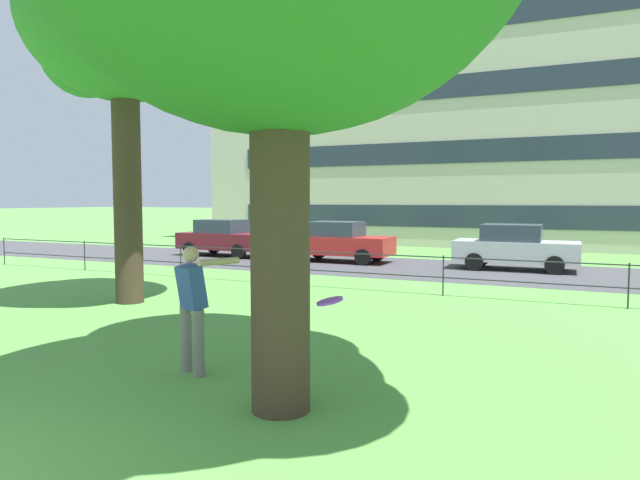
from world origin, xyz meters
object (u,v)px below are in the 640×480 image
at_px(tree_large_lawn, 120,19).
at_px(apartment_building_background, 510,131).
at_px(frisbee, 330,301).
at_px(car_silver_far_left, 515,247).
at_px(person_thrower, 192,305).
at_px(car_maroon_left, 225,238).
at_px(car_red_right, 339,241).

bearing_deg(tree_large_lawn, apartment_building_background, 77.43).
bearing_deg(apartment_building_background, frisbee, -86.83).
bearing_deg(car_silver_far_left, apartment_building_background, 97.18).
xyz_separation_m(person_thrower, car_maroon_left, (-8.93, 13.81, -0.16)).
distance_m(person_thrower, frisbee, 2.71).
relative_size(frisbee, car_red_right, 0.09).
height_order(tree_large_lawn, car_silver_far_left, tree_large_lawn).
xyz_separation_m(car_maroon_left, apartment_building_background, (9.73, 15.44, 5.70)).
relative_size(car_red_right, car_silver_far_left, 1.00).
xyz_separation_m(car_red_right, apartment_building_background, (4.46, 15.51, 5.70)).
height_order(frisbee, car_maroon_left, car_maroon_left).
distance_m(person_thrower, car_maroon_left, 16.45).
bearing_deg(car_red_right, apartment_building_background, 73.96).
relative_size(car_maroon_left, car_red_right, 1.01).
xyz_separation_m(frisbee, car_red_right, (-6.13, 14.76, -0.57)).
xyz_separation_m(person_thrower, apartment_building_background, (0.80, 29.24, 5.54)).
bearing_deg(tree_large_lawn, frisbee, -33.61).
relative_size(car_red_right, apartment_building_background, 0.12).
xyz_separation_m(person_thrower, car_red_right, (-3.66, 13.74, -0.16)).
xyz_separation_m(tree_large_lawn, car_silver_far_left, (7.60, 10.02, -5.65)).
bearing_deg(tree_large_lawn, car_maroon_left, 112.24).
distance_m(car_red_right, car_silver_far_left, 6.39).
relative_size(person_thrower, car_maroon_left, 0.43).
bearing_deg(car_silver_far_left, frisbee, -90.99).
relative_size(tree_large_lawn, car_maroon_left, 2.06).
height_order(tree_large_lawn, frisbee, tree_large_lawn).
distance_m(tree_large_lawn, car_red_right, 11.45).
distance_m(tree_large_lawn, person_thrower, 8.28).
relative_size(car_silver_far_left, apartment_building_background, 0.12).
distance_m(car_maroon_left, apartment_building_background, 19.12).
distance_m(person_thrower, apartment_building_background, 29.77).
height_order(tree_large_lawn, apartment_building_background, apartment_building_background).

